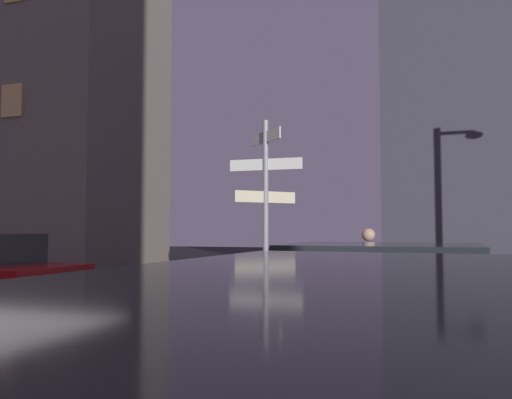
{
  "coord_description": "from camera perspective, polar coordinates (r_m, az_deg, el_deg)",
  "views": [
    {
      "loc": [
        4.52,
        -4.28,
        1.59
      ],
      "look_at": [
        1.15,
        6.36,
        2.23
      ],
      "focal_mm": 36.55,
      "sensor_mm": 36.0,
      "label": 1
    }
  ],
  "objects": [
    {
      "name": "signpost",
      "position": [
        10.93,
        1.06,
        0.61
      ],
      "size": [
        1.59,
        1.03,
        3.75
      ],
      "color": "gray",
      "rests_on": "sidewalk_kerb"
    },
    {
      "name": "building_left_block",
      "position": [
        24.63,
        -21.84,
        11.85
      ],
      "size": [
        8.58,
        6.33,
        15.84
      ],
      "color": "slate",
      "rests_on": "ground_plane"
    },
    {
      "name": "sidewalk_kerb",
      "position": [
        12.37,
        -4.08,
        -10.34
      ],
      "size": [
        40.0,
        3.32,
        0.14
      ],
      "primitive_type": "cube",
      "color": "#9E9991",
      "rests_on": "ground_plane"
    },
    {
      "name": "cyclist",
      "position": [
        9.01,
        11.95,
        -8.59
      ],
      "size": [
        1.82,
        0.35,
        1.61
      ],
      "color": "black",
      "rests_on": "ground_plane"
    },
    {
      "name": "car_near_right",
      "position": [
        6.19,
        11.32,
        -10.89
      ],
      "size": [
        4.41,
        2.22,
        1.43
      ],
      "color": "beige",
      "rests_on": "ground_plane"
    }
  ]
}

